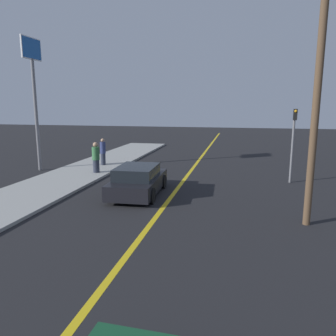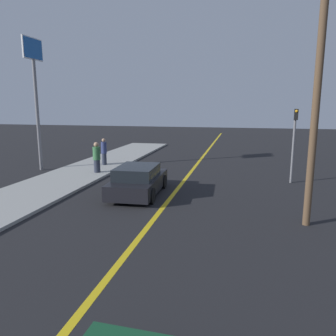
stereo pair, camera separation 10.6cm
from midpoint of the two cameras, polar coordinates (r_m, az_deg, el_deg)
road_center_line at (r=17.78m, az=3.12°, el=-2.03°), size 0.20×60.00×0.01m
sidewalk_left at (r=18.43m, az=-17.34°, el=-1.86°), size 3.60×32.84×0.13m
car_ahead_center at (r=14.77m, az=-5.00°, el=-2.21°), size 2.14×4.23×1.33m
pedestrian_near_curb at (r=19.35m, az=-12.16°, el=1.80°), size 0.43×0.43×1.76m
pedestrian_mid_group at (r=21.73m, az=-10.95°, el=2.82°), size 0.35×0.35×1.73m
traffic_light at (r=17.83m, az=21.25°, el=4.91°), size 0.18×0.40×3.79m
roadside_sign at (r=21.53m, az=-22.10°, el=14.74°), size 0.20×1.83×7.82m
utility_pole at (r=11.55m, az=24.45°, el=7.94°), size 0.24×0.24×7.17m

